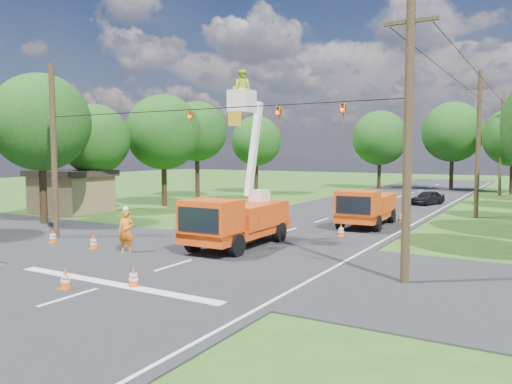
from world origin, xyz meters
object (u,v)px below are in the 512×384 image
Objects in this scene: tree_left_c at (94,139)px; tree_left_f at (256,141)px; traffic_cone_6 at (401,217)px; tree_left_e at (197,131)px; pole_left at (54,152)px; shed at (71,191)px; second_truck at (366,207)px; traffic_cone_5 at (53,236)px; bucket_truck at (237,210)px; tree_far_a at (380,138)px; traffic_cone_0 at (65,279)px; traffic_cone_4 at (94,242)px; tree_left_d at (163,132)px; tree_far_b at (453,132)px; distant_car at (428,198)px; pole_right_near at (408,134)px; traffic_cone_3 at (341,230)px; tree_left_b at (41,123)px; pole_right_far at (501,146)px; traffic_cone_2 at (284,230)px; ground_worker at (126,231)px; pole_right_mid at (478,143)px; traffic_cone_1 at (134,277)px.

tree_left_f is (1.70, 21.00, 0.25)m from tree_left_c.
tree_left_e is at bearing 161.93° from traffic_cone_6.
pole_left is 1.64× the size of shed.
second_truck is 17.56m from traffic_cone_5.
bucket_truck is 40.95m from tree_far_a.
traffic_cone_5 is at bearing -43.95° from pole_left.
tree_far_a reaches higher than pole_left.
traffic_cone_0 and traffic_cone_4 have the same top height.
tree_left_d reaches higher than tree_left_c.
tree_left_f reaches higher than traffic_cone_5.
tree_far_b reaches higher than traffic_cone_5.
pole_right_near is at bearing -59.28° from distant_car.
tree_left_e is at bearing 138.99° from pole_right_near.
traffic_cone_0 is at bearing -106.68° from traffic_cone_3.
tree_left_b reaches higher than distant_car.
shed is 37.61m from tree_far_a.
tree_far_a is at bearing 84.03° from pole_left.
tree_left_b is 0.90× the size of tree_far_b.
pole_left is (-13.46, -26.76, 3.89)m from distant_car.
traffic_cone_5 is at bearing -69.88° from tree_left_e.
tree_left_d is 0.97× the size of tree_far_a.
pole_right_far is at bearing 81.19° from traffic_cone_6.
tree_left_c is (-8.18, 10.13, 5.08)m from traffic_cone_5.
pole_left is at bearing -105.52° from tree_far_b.
traffic_cone_3 is 14.64m from traffic_cone_5.
pole_right_far is 7.63m from tree_far_b.
traffic_cone_2 is 1.00× the size of traffic_cone_5.
ground_worker is 11.13m from traffic_cone_3.
pole_right_mid reaches higher than tree_left_b.
tree_left_e is at bearing 175.48° from pole_right_mid.
traffic_cone_0 is at bearing -106.16° from second_truck.
pole_right_far is (3.88, 24.99, 4.75)m from traffic_cone_6.
ground_worker reaches higher than traffic_cone_2.
tree_left_d is (-14.07, 21.36, 5.77)m from traffic_cone_0.
tree_left_c reaches higher than traffic_cone_3.
bucket_truck is 0.84× the size of pole_right_far.
second_truck is at bearing 38.11° from ground_worker.
pole_right_far is at bearing 80.83° from traffic_cone_3.
tree_left_d reaches higher than traffic_cone_6.
traffic_cone_3 is 20.48m from tree_left_c.
tree_left_b is 1.16× the size of tree_left_c.
tree_left_b is (-19.12, -12.01, 5.95)m from traffic_cone_6.
distant_car is 30.62m from tree_left_b.
pole_right_far is at bearing 78.50° from traffic_cone_0.
pole_right_far reaches higher than traffic_cone_5.
traffic_cone_1 is 18.33m from tree_left_b.
ground_worker is 12.73m from pole_right_near.
traffic_cone_2 is at bearing -120.08° from pole_right_mid.
traffic_cone_6 is at bearing 65.06° from traffic_cone_2.
tree_left_d is at bearing -179.97° from traffic_cone_6.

